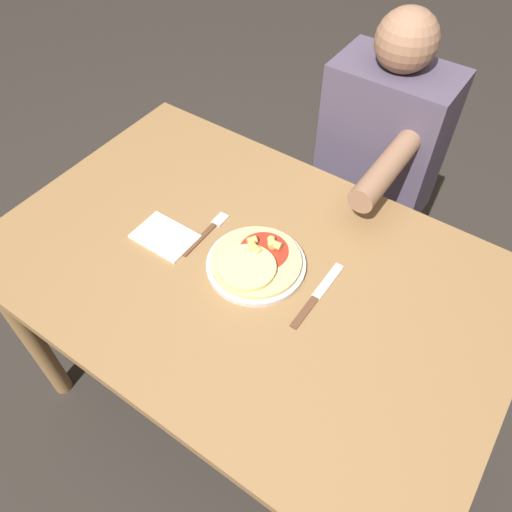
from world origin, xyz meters
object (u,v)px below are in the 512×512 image
Objects in this scene: fork at (208,231)px; knife at (317,296)px; plate at (256,265)px; dining_table at (248,291)px; pizza at (255,261)px; person_diner at (379,159)px.

knife is at bearing -2.97° from fork.
fork is 0.80× the size of knife.
plate is at bearing -177.81° from knife.
dining_table is 0.22m from knife.
dining_table is at bearing -146.14° from plate.
person_diner is (0.03, 0.66, -0.11)m from pizza.
fork is 0.34m from knife.
person_diner is at bearing 72.05° from fork.
dining_table is 0.12m from plate.
plate is 0.17m from fork.
plate is at bearing -93.01° from person_diner.
pizza is (-0.00, -0.00, 0.02)m from plate.
fork is at bearing -107.95° from person_diner.
pizza is at bearing -93.04° from person_diner.
dining_table is 5.22× the size of plate.
plate is 1.10× the size of pizza.
dining_table is 5.85× the size of knife.
plate reaches higher than dining_table.
pizza is 0.67m from person_diner.
dining_table is 7.33× the size of fork.
person_diner reaches higher than pizza.
pizza is 0.17m from knife.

